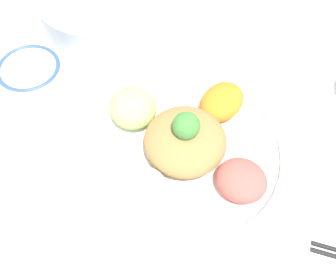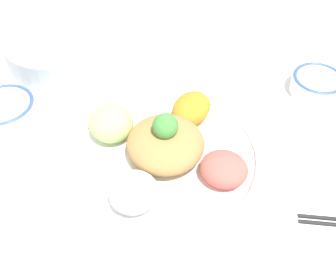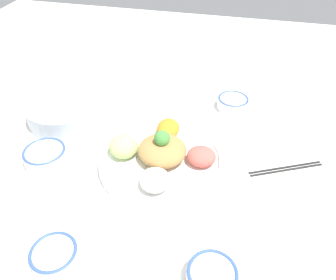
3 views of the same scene
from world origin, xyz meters
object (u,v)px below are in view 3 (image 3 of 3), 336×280
side_serving_bowl (65,110)px  serving_spoon_main (190,85)px  chopsticks_pair_near (286,168)px  serving_spoon_extra (144,84)px  sauce_bowl_dark (233,102)px  sauce_bowl_red (212,276)px  rice_bowl_plain (45,156)px  rice_bowl_blue (54,255)px  salad_platter (162,156)px

side_serving_bowl → serving_spoon_main: side_serving_bowl is taller
side_serving_bowl → chopsticks_pair_near: (-0.07, -0.67, -0.03)m
side_serving_bowl → serving_spoon_extra: side_serving_bowl is taller
side_serving_bowl → serving_spoon_main: (0.30, -0.34, -0.03)m
sauce_bowl_dark → serving_spoon_main: sauce_bowl_dark is taller
sauce_bowl_red → sauce_bowl_dark: 0.61m
serving_spoon_main → rice_bowl_plain: bearing=93.3°
side_serving_bowl → chopsticks_pair_near: size_ratio=1.18×
sauce_bowl_red → serving_spoon_extra: bearing=26.4°
sauce_bowl_dark → chopsticks_pair_near: bearing=-147.5°
serving_spoon_main → rice_bowl_blue: bearing=114.2°
rice_bowl_blue → sauce_bowl_dark: size_ratio=0.95×
sauce_bowl_dark → salad_platter: bearing=152.8°
salad_platter → rice_bowl_plain: (-0.07, 0.30, -0.00)m
rice_bowl_plain → chopsticks_pair_near: rice_bowl_plain is taller
sauce_bowl_red → serving_spoon_extra: (0.69, 0.34, -0.02)m
sauce_bowl_red → serving_spoon_extra: 0.77m
sauce_bowl_red → sauce_bowl_dark: size_ratio=0.97×
side_serving_bowl → serving_spoon_main: size_ratio=1.98×
sauce_bowl_red → serving_spoon_main: (0.72, 0.17, -0.02)m
serving_spoon_main → serving_spoon_extra: bearing=46.7°
sauce_bowl_red → sauce_bowl_dark: same height
salad_platter → side_serving_bowl: size_ratio=1.49×
salad_platter → sauce_bowl_red: (-0.30, -0.17, -0.00)m
side_serving_bowl → rice_bowl_plain: bearing=-167.9°
side_serving_bowl → serving_spoon_main: 0.46m
sauce_bowl_red → serving_spoon_main: 0.74m
rice_bowl_plain → chopsticks_pair_near: bearing=-78.6°
rice_bowl_plain → serving_spoon_extra: bearing=-16.3°
rice_bowl_plain → side_serving_bowl: bearing=12.1°
rice_bowl_blue → side_serving_bowl: bearing=24.5°
sauce_bowl_red → chopsticks_pair_near: (0.35, -0.15, -0.02)m
serving_spoon_main → sauce_bowl_dark: bearing=-180.0°
serving_spoon_main → side_serving_bowl: bearing=75.7°
salad_platter → serving_spoon_main: size_ratio=2.95×
rice_bowl_blue → rice_bowl_plain: 0.30m
rice_bowl_blue → serving_spoon_main: bearing=-10.4°
salad_platter → side_serving_bowl: 0.37m
chopsticks_pair_near → rice_bowl_blue: bearing=-166.1°
side_serving_bowl → serving_spoon_extra: bearing=-33.8°
sauce_bowl_red → side_serving_bowl: bearing=50.7°
sauce_bowl_dark → serving_spoon_extra: size_ratio=0.81×
salad_platter → rice_bowl_blue: 0.35m
salad_platter → serving_spoon_main: (0.43, 0.00, -0.02)m
rice_bowl_blue → sauce_bowl_dark: 0.71m
sauce_bowl_dark → chopsticks_pair_near: (-0.26, -0.16, -0.02)m
salad_platter → rice_bowl_plain: salad_platter is taller
sauce_bowl_red → rice_bowl_blue: size_ratio=1.02×
rice_bowl_plain → serving_spoon_main: bearing=-31.4°
rice_bowl_blue → serving_spoon_main: size_ratio=0.83×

